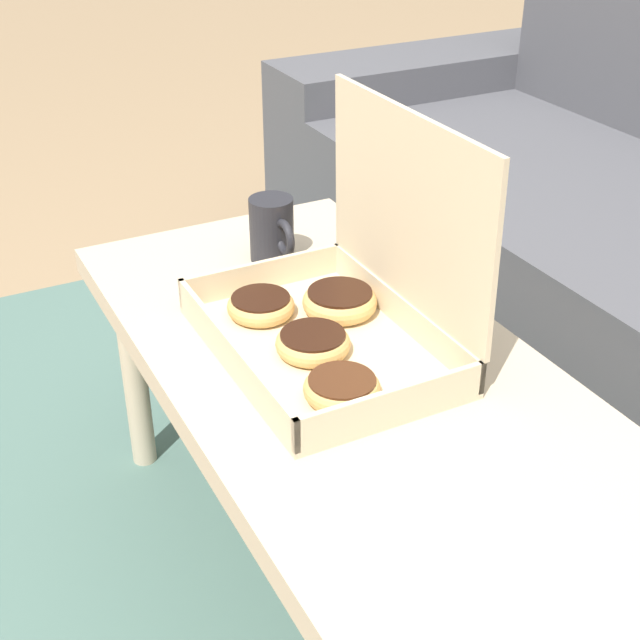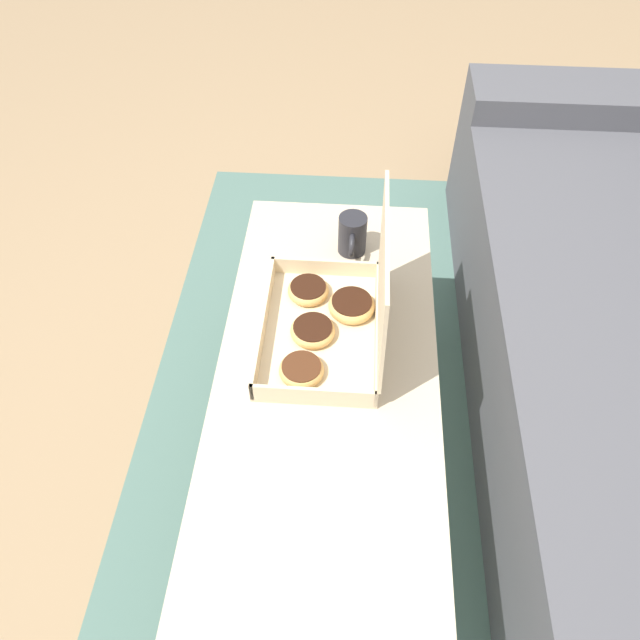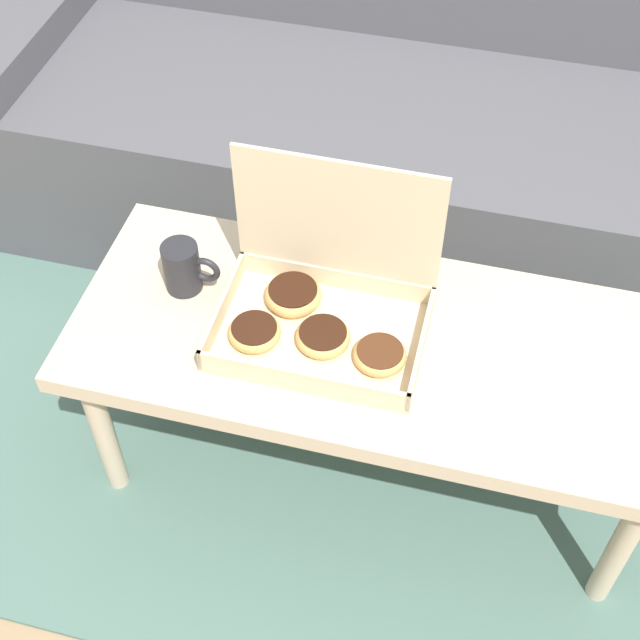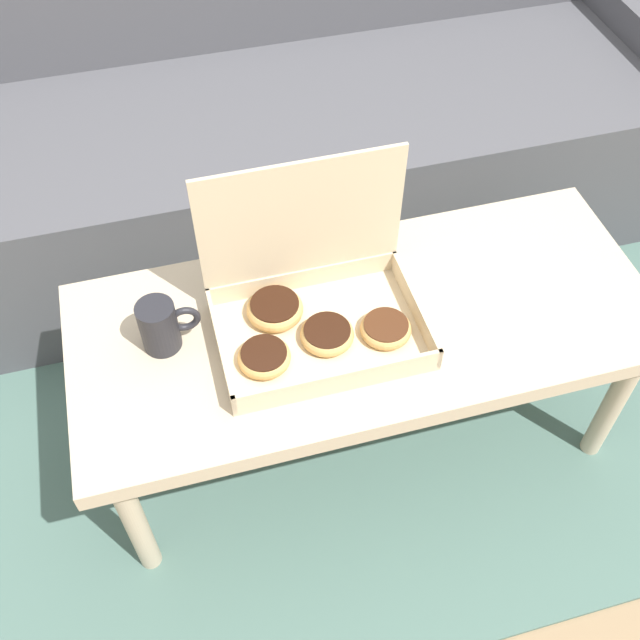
{
  "view_description": "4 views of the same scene",
  "coord_description": "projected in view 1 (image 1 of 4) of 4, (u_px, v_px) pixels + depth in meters",
  "views": [
    {
      "loc": [
        0.81,
        -0.54,
        1.09
      ],
      "look_at": [
        -0.1,
        -0.07,
        0.49
      ],
      "focal_mm": 50.0,
      "sensor_mm": 36.0,
      "label": 1
    },
    {
      "loc": [
        0.81,
        -0.01,
        1.53
      ],
      "look_at": [
        -0.1,
        -0.07,
        0.49
      ],
      "focal_mm": 35.0,
      "sensor_mm": 36.0,
      "label": 2
    },
    {
      "loc": [
        0.16,
        -1.09,
        1.71
      ],
      "look_at": [
        -0.1,
        -0.07,
        0.49
      ],
      "focal_mm": 50.0,
      "sensor_mm": 36.0,
      "label": 3
    },
    {
      "loc": [
        -0.33,
        -0.92,
        1.55
      ],
      "look_at": [
        -0.1,
        -0.07,
        0.49
      ],
      "focal_mm": 42.0,
      "sensor_mm": 36.0,
      "label": 4
    }
  ],
  "objects": [
    {
      "name": "ground_plane",
      "position": [
        388.0,
        607.0,
        1.39
      ],
      "size": [
        12.0,
        12.0,
        0.0
      ],
      "primitive_type": "plane",
      "color": "#937756"
    },
    {
      "name": "area_rug",
      "position": [
        541.0,
        541.0,
        1.5
      ],
      "size": [
        2.57,
        1.74,
        0.01
      ],
      "primitive_type": "cube",
      "color": "#4C6B60",
      "rests_on": "ground_plane"
    },
    {
      "name": "coffee_mug",
      "position": [
        273.0,
        230.0,
        1.43
      ],
      "size": [
        0.11,
        0.07,
        0.11
      ],
      "color": "#232328",
      "rests_on": "coffee_table"
    },
    {
      "name": "pastry_box",
      "position": [
        336.0,
        308.0,
        1.2
      ],
      "size": [
        0.38,
        0.27,
        0.32
      ],
      "color": "beige",
      "rests_on": "coffee_table"
    },
    {
      "name": "coffee_table",
      "position": [
        370.0,
        413.0,
        1.17
      ],
      "size": [
        1.14,
        0.48,
        0.44
      ],
      "color": "#C6B293",
      "rests_on": "ground_plane"
    }
  ]
}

